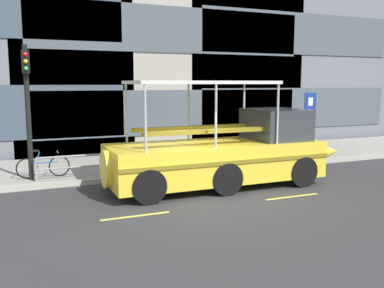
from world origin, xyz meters
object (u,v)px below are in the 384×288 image
pedestrian_near_bow (247,136)px  leaned_bicycle (43,167)px  duck_tour_boat (229,153)px  traffic_light_pole (27,100)px  parking_sign (309,113)px

pedestrian_near_bow → leaned_bicycle: bearing=-174.7°
duck_tour_boat → leaned_bicycle: bearing=153.8°
traffic_light_pole → pedestrian_near_bow: size_ratio=2.90×
leaned_bicycle → duck_tour_boat: size_ratio=0.20×
traffic_light_pole → leaned_bicycle: traffic_light_pole is taller
traffic_light_pole → parking_sign: (11.52, 0.43, -0.78)m
leaned_bicycle → duck_tour_boat: bearing=-26.2°
leaned_bicycle → pedestrian_near_bow: pedestrian_near_bow is taller
duck_tour_boat → pedestrian_near_bow: duck_tour_boat is taller
leaned_bicycle → traffic_light_pole: bearing=-144.7°
leaned_bicycle → duck_tour_boat: 6.31m
traffic_light_pole → duck_tour_boat: bearing=-22.6°
parking_sign → duck_tour_boat: bearing=-151.9°
parking_sign → duck_tour_boat: size_ratio=0.32×
leaned_bicycle → pedestrian_near_bow: (8.36, 0.78, 0.54)m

